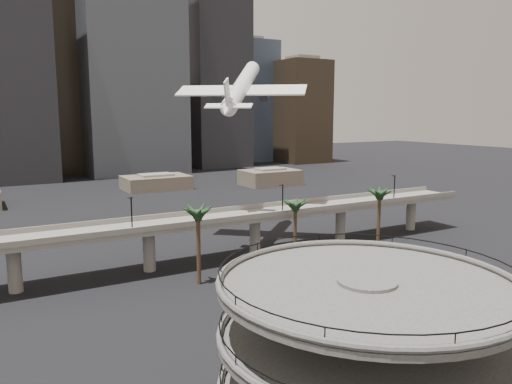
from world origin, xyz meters
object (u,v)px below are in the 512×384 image
overpass (205,225)px  airborne_jet (241,87)px  car_a (342,339)px  car_b (349,327)px  parking_ramp (364,362)px

overpass → airborne_jet: 32.31m
overpass → car_a: overpass is taller
car_a → airborne_jet: bearing=-33.2°
car_a → car_b: bearing=-69.4°
overpass → car_a: 40.85m
parking_ramp → airborne_jet: 79.53m
car_b → overpass: bearing=19.3°
airborne_jet → car_b: (-10.61, -49.48, -33.17)m
overpass → car_b: overpass is taller
parking_ramp → car_b: 28.53m
parking_ramp → car_a: size_ratio=4.65×
overpass → car_b: (3.69, -37.75, -6.68)m
parking_ramp → car_b: size_ratio=5.50×
car_b → airborne_jet: bearing=1.6°
car_a → car_b: 4.10m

